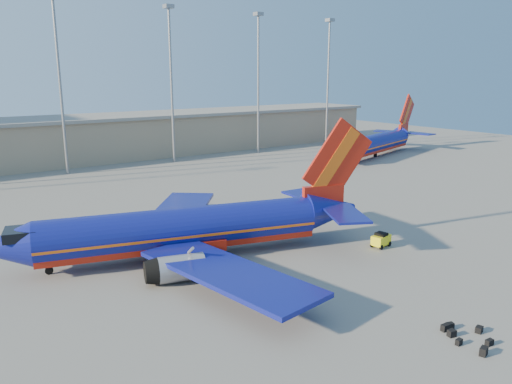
{
  "coord_description": "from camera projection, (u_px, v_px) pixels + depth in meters",
  "views": [
    {
      "loc": [
        -27.85,
        -39.88,
        16.51
      ],
      "look_at": [
        3.07,
        2.78,
        4.0
      ],
      "focal_mm": 35.0,
      "sensor_mm": 36.0,
      "label": 1
    }
  ],
  "objects": [
    {
      "name": "ground",
      "position": [
        248.0,
        239.0,
        51.13
      ],
      "size": [
        220.0,
        220.0,
        0.0
      ],
      "primitive_type": "plane",
      "color": "slate",
      "rests_on": "ground"
    },
    {
      "name": "terminal_building",
      "position": [
        125.0,
        135.0,
        101.53
      ],
      "size": [
        122.0,
        16.0,
        8.5
      ],
      "color": "gray",
      "rests_on": "ground"
    },
    {
      "name": "light_mast_row",
      "position": [
        118.0,
        68.0,
        86.17
      ],
      "size": [
        101.6,
        1.6,
        28.65
      ],
      "color": "gray",
      "rests_on": "ground"
    },
    {
      "name": "aircraft_main",
      "position": [
        191.0,
        229.0,
        45.66
      ],
      "size": [
        35.61,
        33.76,
        12.35
      ],
      "rotation": [
        0.0,
        0.0,
        -0.28
      ],
      "color": "navy",
      "rests_on": "ground"
    },
    {
      "name": "aircraft_second",
      "position": [
        378.0,
        143.0,
        102.12
      ],
      "size": [
        34.99,
        17.36,
        12.14
      ],
      "rotation": [
        0.0,
        0.0,
        0.28
      ],
      "color": "navy",
      "rests_on": "ground"
    },
    {
      "name": "baggage_tug",
      "position": [
        381.0,
        239.0,
        48.71
      ],
      "size": [
        2.13,
        1.48,
        1.42
      ],
      "rotation": [
        0.0,
        0.0,
        0.15
      ],
      "color": "yellow",
      "rests_on": "ground"
    },
    {
      "name": "luggage_pile",
      "position": [
        464.0,
        336.0,
        31.84
      ],
      "size": [
        3.02,
        3.6,
        0.53
      ],
      "color": "black",
      "rests_on": "ground"
    }
  ]
}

